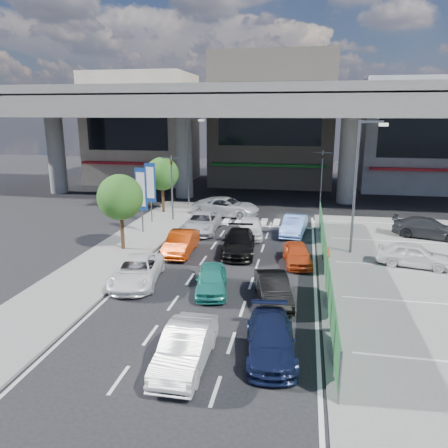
% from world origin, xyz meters
% --- Properties ---
extents(ground, '(120.00, 120.00, 0.00)m').
position_xyz_m(ground, '(0.00, 0.00, 0.00)').
color(ground, black).
rests_on(ground, ground).
extents(parking_lot, '(12.00, 28.00, 0.06)m').
position_xyz_m(parking_lot, '(11.00, 2.00, 0.03)').
color(parking_lot, slate).
rests_on(parking_lot, ground).
extents(sidewalk_left, '(4.00, 30.00, 0.12)m').
position_xyz_m(sidewalk_left, '(-7.00, 4.00, 0.06)').
color(sidewalk_left, slate).
rests_on(sidewalk_left, ground).
extents(fence_run, '(0.16, 22.00, 1.80)m').
position_xyz_m(fence_run, '(5.30, 1.00, 0.90)').
color(fence_run, '#1F5A2B').
rests_on(fence_run, ground).
extents(expressway, '(64.00, 14.00, 10.75)m').
position_xyz_m(expressway, '(0.00, 22.00, 8.76)').
color(expressway, slate).
rests_on(expressway, ground).
extents(building_west, '(12.00, 10.90, 13.00)m').
position_xyz_m(building_west, '(-16.00, 31.97, 6.49)').
color(building_west, '#A19481').
rests_on(building_west, ground).
extents(building_center, '(14.00, 10.90, 15.00)m').
position_xyz_m(building_center, '(0.00, 32.97, 7.49)').
color(building_center, gray).
rests_on(building_center, ground).
extents(building_east, '(12.00, 10.90, 12.00)m').
position_xyz_m(building_east, '(16.00, 31.97, 5.99)').
color(building_east, gray).
rests_on(building_east, ground).
extents(traffic_light_left, '(1.60, 1.24, 5.20)m').
position_xyz_m(traffic_light_left, '(-6.20, 12.00, 3.94)').
color(traffic_light_left, '#595B60').
rests_on(traffic_light_left, ground).
extents(traffic_light_right, '(1.60, 1.24, 5.20)m').
position_xyz_m(traffic_light_right, '(5.50, 19.00, 3.94)').
color(traffic_light_right, '#595B60').
rests_on(traffic_light_right, ground).
extents(street_lamp_right, '(1.65, 0.22, 8.00)m').
position_xyz_m(street_lamp_right, '(7.17, 6.00, 4.77)').
color(street_lamp_right, '#595B60').
rests_on(street_lamp_right, ground).
extents(street_lamp_left, '(1.65, 0.22, 8.00)m').
position_xyz_m(street_lamp_left, '(-6.33, 18.00, 4.77)').
color(street_lamp_left, '#595B60').
rests_on(street_lamp_left, ground).
extents(signboard_near, '(0.80, 0.14, 4.70)m').
position_xyz_m(signboard_near, '(-7.20, 7.99, 3.06)').
color(signboard_near, '#595B60').
rests_on(signboard_near, ground).
extents(signboard_far, '(0.80, 0.14, 4.70)m').
position_xyz_m(signboard_far, '(-7.60, 10.99, 3.06)').
color(signboard_far, '#595B60').
rests_on(signboard_far, ground).
extents(tree_near, '(2.80, 2.80, 4.80)m').
position_xyz_m(tree_near, '(-7.00, 4.00, 3.39)').
color(tree_near, '#382314').
rests_on(tree_near, ground).
extents(tree_far, '(2.80, 2.80, 4.80)m').
position_xyz_m(tree_far, '(-7.80, 14.50, 3.39)').
color(tree_far, '#382314').
rests_on(tree_far, ground).
extents(hatch_white_back_mid, '(1.47, 4.19, 1.38)m').
position_xyz_m(hatch_white_back_mid, '(0.32, -7.79, 0.69)').
color(hatch_white_back_mid, silver).
rests_on(hatch_white_back_mid, ground).
extents(minivan_navy_back, '(2.20, 4.40, 1.23)m').
position_xyz_m(minivan_navy_back, '(3.11, -6.56, 0.61)').
color(minivan_navy_back, black).
rests_on(minivan_navy_back, ground).
extents(sedan_white_mid_left, '(2.85, 4.97, 1.30)m').
position_xyz_m(sedan_white_mid_left, '(-4.10, -1.03, 0.65)').
color(sedan_white_mid_left, white).
rests_on(sedan_white_mid_left, ground).
extents(taxi_teal_mid, '(2.08, 3.86, 1.25)m').
position_xyz_m(taxi_teal_mid, '(-0.15, -1.41, 0.62)').
color(taxi_teal_mid, '#228577').
rests_on(taxi_teal_mid, ground).
extents(hatch_black_mid_right, '(2.14, 4.04, 1.26)m').
position_xyz_m(hatch_black_mid_right, '(2.84, -2.04, 0.63)').
color(hatch_black_mid_right, black).
rests_on(hatch_black_mid_right, ground).
extents(taxi_orange_left, '(1.58, 4.23, 1.38)m').
position_xyz_m(taxi_orange_left, '(-3.23, 4.04, 0.69)').
color(taxi_orange_left, '#BC3206').
rests_on(taxi_orange_left, ground).
extents(sedan_black_mid, '(2.34, 4.91, 1.38)m').
position_xyz_m(sedan_black_mid, '(0.23, 4.74, 0.69)').
color(sedan_black_mid, black).
rests_on(sedan_black_mid, ground).
extents(taxi_orange_right, '(1.94, 3.75, 1.22)m').
position_xyz_m(taxi_orange_right, '(3.82, 3.34, 0.61)').
color(taxi_orange_right, '#C03E15').
rests_on(taxi_orange_right, ground).
extents(wagon_silver_front_left, '(2.45, 5.04, 1.38)m').
position_xyz_m(wagon_silver_front_left, '(-3.15, 9.17, 0.69)').
color(wagon_silver_front_left, '#B9BAC1').
rests_on(wagon_silver_front_left, ground).
extents(sedan_white_front_mid, '(2.09, 4.12, 1.34)m').
position_xyz_m(sedan_white_front_mid, '(0.53, 8.53, 0.67)').
color(sedan_white_front_mid, white).
rests_on(sedan_white_front_mid, ground).
extents(kei_truck_front_right, '(1.91, 4.32, 1.38)m').
position_xyz_m(kei_truck_front_right, '(3.45, 9.58, 0.69)').
color(kei_truck_front_right, '#5C82D5').
rests_on(kei_truck_front_right, ground).
extents(crossing_wagon_silver, '(5.82, 3.30, 1.53)m').
position_xyz_m(crossing_wagon_silver, '(-2.31, 14.56, 0.77)').
color(crossing_wagon_silver, silver).
rests_on(crossing_wagon_silver, ground).
extents(parked_sedan_white, '(4.15, 2.37, 1.33)m').
position_xyz_m(parked_sedan_white, '(10.19, 4.07, 0.72)').
color(parked_sedan_white, silver).
rests_on(parked_sedan_white, parking_lot).
extents(parked_sedan_dgrey, '(5.00, 3.10, 1.35)m').
position_xyz_m(parked_sedan_dgrey, '(12.53, 10.38, 0.74)').
color(parked_sedan_dgrey, '#28292D').
rests_on(parked_sedan_dgrey, parking_lot).
extents(traffic_cone, '(0.35, 0.35, 0.64)m').
position_xyz_m(traffic_cone, '(5.60, 4.81, 0.38)').
color(traffic_cone, red).
rests_on(traffic_cone, parking_lot).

